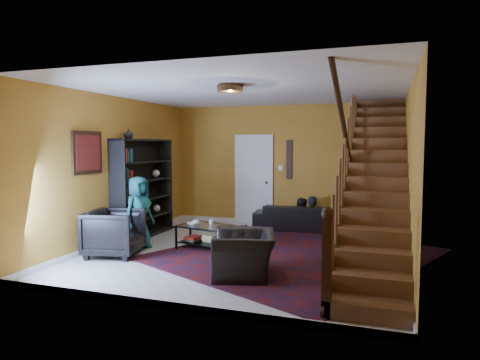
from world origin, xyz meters
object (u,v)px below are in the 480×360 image
object	(u,v)px
bookshelf	(144,190)
coffee_table	(209,236)
armchair_left	(114,233)
armchair_right	(244,254)
sofa	(298,217)

from	to	relation	value
bookshelf	coffee_table	xyz separation A→B (m)	(1.67, -0.52, -0.72)
armchair_left	armchair_right	world-z (taller)	armchair_left
sofa	armchair_left	bearing A→B (deg)	46.19
armchair_left	coffee_table	xyz separation A→B (m)	(1.32, 1.00, -0.16)
bookshelf	sofa	distance (m)	3.40
sofa	armchair_right	xyz separation A→B (m)	(-0.07, -3.58, 0.04)
armchair_left	coffee_table	world-z (taller)	armchair_left
bookshelf	armchair_right	size ratio (longest dim) A/B	2.03
coffee_table	armchair_left	bearing A→B (deg)	-142.82
coffee_table	armchair_right	bearing A→B (deg)	-50.59
armchair_left	sofa	bearing A→B (deg)	-51.08
sofa	coffee_table	distance (m)	2.52
sofa	armchair_left	world-z (taller)	armchair_left
armchair_right	coffee_table	world-z (taller)	armchair_right
sofa	coffee_table	size ratio (longest dim) A/B	1.59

